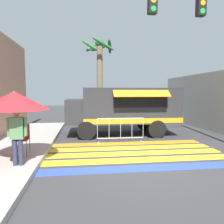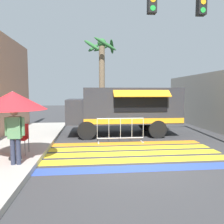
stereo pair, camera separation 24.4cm
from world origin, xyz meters
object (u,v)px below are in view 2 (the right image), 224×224
food_truck (122,107)px  folding_chair (21,136)px  traffic_signal_pole (203,28)px  palm_tree (102,68)px  patio_umbrella (13,101)px  barricade_front (120,130)px  vendor_person (15,133)px

food_truck → folding_chair: bearing=-136.3°
traffic_signal_pole → palm_tree: size_ratio=1.10×
traffic_signal_pole → folding_chair: size_ratio=6.68×
folding_chair → palm_tree: bearing=81.4°
traffic_signal_pole → patio_umbrella: traffic_signal_pole is taller
barricade_front → patio_umbrella: bearing=-144.6°
folding_chair → barricade_front: (3.54, 1.90, -0.22)m
patio_umbrella → vendor_person: bearing=-69.2°
food_truck → patio_umbrella: size_ratio=2.73×
traffic_signal_pole → barricade_front: 5.20m
barricade_front → folding_chair: bearing=-151.8°
vendor_person → barricade_front: bearing=50.3°
food_truck → traffic_signal_pole: 4.98m
barricade_front → palm_tree: palm_tree is taller
folding_chair → palm_tree: palm_tree is taller
palm_tree → folding_chair: bearing=-110.9°
traffic_signal_pole → vendor_person: (-6.41, -2.14, -3.59)m
food_truck → traffic_signal_pole: size_ratio=0.86×
food_truck → barricade_front: food_truck is taller
folding_chair → barricade_front: size_ratio=0.48×
patio_umbrella → palm_tree: size_ratio=0.35×
traffic_signal_pole → vendor_person: bearing=-161.5°
patio_umbrella → palm_tree: palm_tree is taller
barricade_front → palm_tree: size_ratio=0.35×
patio_umbrella → barricade_front: 4.55m
traffic_signal_pole → vendor_person: size_ratio=4.10×
traffic_signal_pole → folding_chair: (-6.60, -1.02, -3.88)m
traffic_signal_pole → palm_tree: (-3.54, 7.04, -0.79)m
barricade_front → palm_tree: bearing=94.3°
traffic_signal_pole → barricade_front: (-3.07, 0.88, -4.10)m
folding_chair → palm_tree: size_ratio=0.16×
folding_chair → vendor_person: 1.18m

